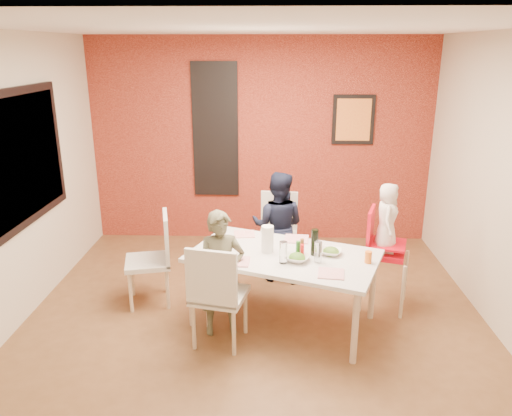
{
  "coord_description": "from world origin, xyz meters",
  "views": [
    {
      "loc": [
        0.15,
        -4.33,
        2.55
      ],
      "look_at": [
        0.0,
        0.3,
        1.05
      ],
      "focal_mm": 35.0,
      "sensor_mm": 36.0,
      "label": 1
    }
  ],
  "objects_px": {
    "child_near": "(221,274)",
    "wine_bottle": "(315,242)",
    "chair_near": "(216,291)",
    "paper_towel_roll": "(268,239)",
    "dining_table": "(284,260)",
    "chair_far": "(278,228)",
    "chair_left": "(156,254)",
    "child_far": "(278,226)",
    "toddler": "(387,218)",
    "high_chair": "(381,249)"
  },
  "relations": [
    {
      "from": "child_near",
      "to": "wine_bottle",
      "type": "bearing_deg",
      "value": -0.1
    },
    {
      "from": "wine_bottle",
      "to": "chair_near",
      "type": "bearing_deg",
      "value": -153.87
    },
    {
      "from": "paper_towel_roll",
      "to": "chair_near",
      "type": "bearing_deg",
      "value": -131.64
    },
    {
      "from": "dining_table",
      "to": "chair_near",
      "type": "distance_m",
      "value": 0.74
    },
    {
      "from": "chair_far",
      "to": "paper_towel_roll",
      "type": "bearing_deg",
      "value": -90.09
    },
    {
      "from": "chair_left",
      "to": "child_far",
      "type": "bearing_deg",
      "value": 102.76
    },
    {
      "from": "chair_near",
      "to": "chair_left",
      "type": "xyz_separation_m",
      "value": [
        -0.71,
        0.8,
        -0.01
      ]
    },
    {
      "from": "chair_far",
      "to": "toddler",
      "type": "bearing_deg",
      "value": -33.73
    },
    {
      "from": "high_chair",
      "to": "paper_towel_roll",
      "type": "bearing_deg",
      "value": 123.52
    },
    {
      "from": "child_near",
      "to": "chair_near",
      "type": "bearing_deg",
      "value": -106.62
    },
    {
      "from": "child_far",
      "to": "paper_towel_roll",
      "type": "relative_size",
      "value": 4.94
    },
    {
      "from": "chair_far",
      "to": "paper_towel_roll",
      "type": "xyz_separation_m",
      "value": [
        -0.12,
        -1.16,
        0.32
      ]
    },
    {
      "from": "child_far",
      "to": "chair_left",
      "type": "bearing_deg",
      "value": 38.32
    },
    {
      "from": "child_near",
      "to": "high_chair",
      "type": "bearing_deg",
      "value": 7.78
    },
    {
      "from": "dining_table",
      "to": "toddler",
      "type": "xyz_separation_m",
      "value": [
        1.01,
        0.36,
        0.31
      ]
    },
    {
      "from": "chair_near",
      "to": "wine_bottle",
      "type": "relative_size",
      "value": 3.84
    },
    {
      "from": "child_far",
      "to": "wine_bottle",
      "type": "bearing_deg",
      "value": 120.85
    },
    {
      "from": "chair_far",
      "to": "wine_bottle",
      "type": "xyz_separation_m",
      "value": [
        0.32,
        -1.23,
        0.31
      ]
    },
    {
      "from": "chair_near",
      "to": "paper_towel_roll",
      "type": "xyz_separation_m",
      "value": [
        0.43,
        0.49,
        0.3
      ]
    },
    {
      "from": "chair_far",
      "to": "toddler",
      "type": "xyz_separation_m",
      "value": [
        1.05,
        -0.86,
        0.43
      ]
    },
    {
      "from": "high_chair",
      "to": "child_far",
      "type": "distance_m",
      "value": 1.2
    },
    {
      "from": "toddler",
      "to": "paper_towel_roll",
      "type": "xyz_separation_m",
      "value": [
        -1.17,
        -0.31,
        -0.12
      ]
    },
    {
      "from": "dining_table",
      "to": "child_near",
      "type": "height_order",
      "value": "child_near"
    },
    {
      "from": "chair_left",
      "to": "toddler",
      "type": "xyz_separation_m",
      "value": [
        2.31,
        -0.01,
        0.42
      ]
    },
    {
      "from": "chair_near",
      "to": "paper_towel_roll",
      "type": "bearing_deg",
      "value": -118.96
    },
    {
      "from": "chair_near",
      "to": "high_chair",
      "type": "xyz_separation_m",
      "value": [
        1.57,
        0.81,
        0.08
      ]
    },
    {
      "from": "high_chair",
      "to": "toddler",
      "type": "relative_size",
      "value": 1.48
    },
    {
      "from": "child_far",
      "to": "wine_bottle",
      "type": "height_order",
      "value": "child_far"
    },
    {
      "from": "child_far",
      "to": "high_chair",
      "type": "bearing_deg",
      "value": 162.25
    },
    {
      "from": "chair_near",
      "to": "toddler",
      "type": "distance_m",
      "value": 1.83
    },
    {
      "from": "chair_far",
      "to": "chair_left",
      "type": "xyz_separation_m",
      "value": [
        -1.26,
        -0.85,
        0.01
      ]
    },
    {
      "from": "dining_table",
      "to": "child_near",
      "type": "relative_size",
      "value": 1.63
    },
    {
      "from": "dining_table",
      "to": "paper_towel_roll",
      "type": "xyz_separation_m",
      "value": [
        -0.15,
        0.05,
        0.19
      ]
    },
    {
      "from": "chair_near",
      "to": "child_near",
      "type": "relative_size",
      "value": 0.82
    },
    {
      "from": "wine_bottle",
      "to": "child_near",
      "type": "bearing_deg",
      "value": -167.92
    },
    {
      "from": "toddler",
      "to": "paper_towel_roll",
      "type": "height_order",
      "value": "toddler"
    },
    {
      "from": "dining_table",
      "to": "chair_far",
      "type": "bearing_deg",
      "value": 91.77
    },
    {
      "from": "high_chair",
      "to": "child_far",
      "type": "relative_size",
      "value": 0.82
    },
    {
      "from": "child_near",
      "to": "dining_table",
      "type": "bearing_deg",
      "value": 6.47
    },
    {
      "from": "chair_near",
      "to": "child_near",
      "type": "height_order",
      "value": "child_near"
    },
    {
      "from": "child_far",
      "to": "wine_bottle",
      "type": "xyz_separation_m",
      "value": [
        0.33,
        -0.98,
        0.21
      ]
    },
    {
      "from": "chair_near",
      "to": "chair_left",
      "type": "relative_size",
      "value": 1.01
    },
    {
      "from": "dining_table",
      "to": "wine_bottle",
      "type": "distance_m",
      "value": 0.34
    },
    {
      "from": "child_far",
      "to": "child_near",
      "type": "bearing_deg",
      "value": 78.32
    },
    {
      "from": "chair_near",
      "to": "toddler",
      "type": "relative_size",
      "value": 1.39
    },
    {
      "from": "toddler",
      "to": "paper_towel_roll",
      "type": "relative_size",
      "value": 2.73
    },
    {
      "from": "child_near",
      "to": "child_far",
      "type": "bearing_deg",
      "value": 53.68
    },
    {
      "from": "dining_table",
      "to": "high_chair",
      "type": "bearing_deg",
      "value": 20.71
    },
    {
      "from": "chair_near",
      "to": "chair_left",
      "type": "height_order",
      "value": "chair_near"
    },
    {
      "from": "chair_near",
      "to": "toddler",
      "type": "xyz_separation_m",
      "value": [
        1.6,
        0.79,
        0.42
      ]
    }
  ]
}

